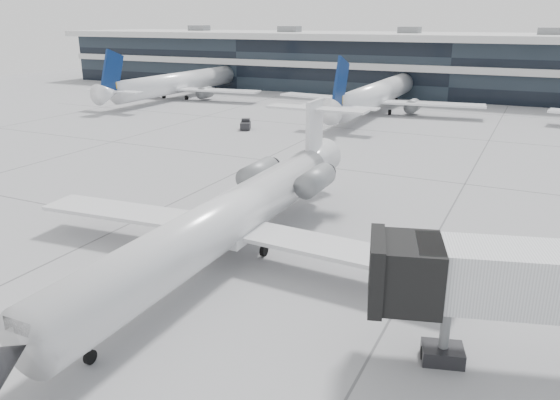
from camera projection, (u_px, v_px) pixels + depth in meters
The scene contains 7 objects.
ground at pixel (258, 245), 34.87m from camera, with size 220.00×220.00×0.00m, color gray.
terminal at pixel (460, 68), 103.42m from camera, with size 170.00×22.00×10.00m, color black.
bg_jet_left at pixel (182, 98), 100.42m from camera, with size 32.00×40.00×9.60m, color white, non-canonical shape.
bg_jet_center at pixel (377, 112), 85.20m from camera, with size 32.00×40.00×9.60m, color white, non-canonical shape.
regional_jet at pixel (228, 217), 32.10m from camera, with size 27.11×33.70×7.80m.
traffic_cone at pixel (290, 188), 45.81m from camera, with size 0.37×0.37×0.52m.
far_tug at pixel (246, 125), 71.44m from camera, with size 2.00×2.44×1.35m.
Camera 1 is at (15.24, -28.37, 13.75)m, focal length 35.00 mm.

